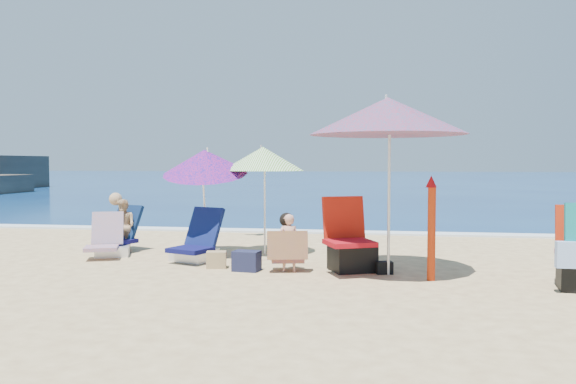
# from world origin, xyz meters

# --- Properties ---
(ground) EXTENTS (120.00, 120.00, 0.00)m
(ground) POSITION_xyz_m (0.00, 0.00, 0.00)
(ground) COLOR #D8BC84
(ground) RESTS_ON ground
(sea) EXTENTS (120.00, 80.00, 0.12)m
(sea) POSITION_xyz_m (0.00, 45.00, -0.05)
(sea) COLOR navy
(sea) RESTS_ON ground
(foam) EXTENTS (120.00, 0.50, 0.04)m
(foam) POSITION_xyz_m (0.00, 5.10, 0.02)
(foam) COLOR white
(foam) RESTS_ON ground
(umbrella_turquoise) EXTENTS (2.51, 2.51, 2.45)m
(umbrella_turquoise) POSITION_xyz_m (1.12, 0.64, 2.15)
(umbrella_turquoise) COLOR silver
(umbrella_turquoise) RESTS_ON ground
(umbrella_striped) EXTENTS (1.46, 1.46, 1.82)m
(umbrella_striped) POSITION_xyz_m (-0.88, 2.06, 1.59)
(umbrella_striped) COLOR white
(umbrella_striped) RESTS_ON ground
(umbrella_blue) EXTENTS (1.52, 1.56, 1.88)m
(umbrella_blue) POSITION_xyz_m (-1.77, 1.72, 1.54)
(umbrella_blue) COLOR white
(umbrella_blue) RESTS_ON ground
(furled_umbrella) EXTENTS (0.16, 0.16, 1.37)m
(furled_umbrella) POSITION_xyz_m (1.68, 0.33, 0.75)
(furled_umbrella) COLOR red
(furled_umbrella) RESTS_ON ground
(chair_navy) EXTENTS (0.83, 0.98, 0.82)m
(chair_navy) POSITION_xyz_m (-1.80, 1.30, 0.22)
(chair_navy) COLOR #0C0D43
(chair_navy) RESTS_ON ground
(chair_rainbow) EXTENTS (0.72, 0.94, 0.71)m
(chair_rainbow) POSITION_xyz_m (-3.32, 1.47, 0.19)
(chair_rainbow) COLOR #F27755
(chair_rainbow) RESTS_ON ground
(camp_chair_left) EXTENTS (0.81, 1.11, 1.05)m
(camp_chair_left) POSITION_xyz_m (0.62, 0.79, 0.32)
(camp_chair_left) COLOR #9D0B13
(camp_chair_left) RESTS_ON ground
(person_center) EXTENTS (0.59, 0.52, 0.82)m
(person_center) POSITION_xyz_m (-0.24, 0.62, 0.40)
(person_center) COLOR tan
(person_center) RESTS_ON ground
(person_left) EXTENTS (0.71, 0.87, 1.01)m
(person_left) POSITION_xyz_m (-3.30, 1.94, 0.46)
(person_left) COLOR tan
(person_left) RESTS_ON ground
(bag_navy_a) EXTENTS (0.40, 0.31, 0.28)m
(bag_navy_a) POSITION_xyz_m (-0.83, 0.61, 0.14)
(bag_navy_a) COLOR #191D38
(bag_navy_a) RESTS_ON ground
(bag_tan) EXTENTS (0.32, 0.26, 0.24)m
(bag_tan) POSITION_xyz_m (-1.31, 0.75, 0.12)
(bag_tan) COLOR #A0855B
(bag_tan) RESTS_ON ground
(bag_navy_b) EXTENTS (0.46, 0.37, 0.32)m
(bag_navy_b) POSITION_xyz_m (0.75, 0.93, 0.16)
(bag_navy_b) COLOR #1B233B
(bag_navy_b) RESTS_ON ground
(bag_black_b) EXTENTS (0.25, 0.20, 0.17)m
(bag_black_b) POSITION_xyz_m (1.09, 0.68, 0.09)
(bag_black_b) COLOR black
(bag_black_b) RESTS_ON ground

